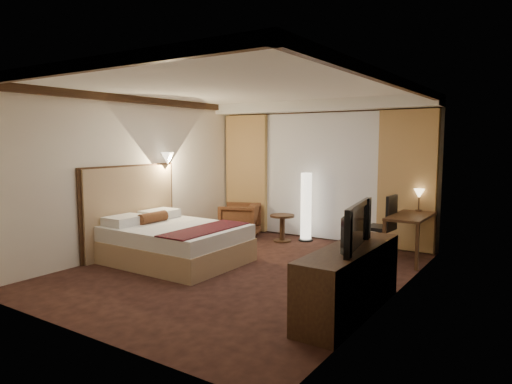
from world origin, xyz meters
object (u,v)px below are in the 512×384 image
Objects in this scene: side_table at (282,228)px; dresser at (349,280)px; bed at (176,243)px; television at (348,218)px; armchair at (240,218)px; office_chair at (380,226)px; desk at (410,237)px; floor_lamp at (306,207)px.

dresser reaches higher than side_table.
side_table is 3.73m from dresser.
dresser reaches higher than bed.
armchair is at bearing 42.54° from television.
side_table is at bearing -178.24° from office_chair.
bed is 3.21m from dresser.
desk is at bearing 35.10° from bed.
armchair is at bearing -179.25° from desk.
floor_lamp is 1.65m from office_chair.
bed is 3.95× the size of side_table.
desk is (3.38, 0.04, -0.00)m from armchair.
side_table is at bearing -138.65° from floor_lamp.
floor_lamp is at bearing 25.13° from television.
bed is at bearing -106.77° from side_table.
television is at bearing 29.81° from armchair.
armchair is 1.44× the size of side_table.
office_chair reaches higher than desk.
desk is at bearing 68.81° from armchair.
armchair is 4.35m from dresser.
side_table is 0.43× the size of desk.
side_table is 0.49× the size of office_chair.
bed is at bearing 71.01° from television.
television is at bearing -74.44° from office_chair.
desk is 1.16× the size of office_chair.
television is at bearing -9.78° from bed.
office_chair is (-0.49, -0.05, 0.15)m from desk.
side_table is 2.44m from desk.
television is at bearing -55.67° from floor_lamp.
bed is at bearing 170.31° from dresser.
office_chair is at bearing -14.38° from floor_lamp.
floor_lamp reaches higher than dresser.
floor_lamp reaches higher than bed.
floor_lamp is at bearing 85.32° from armchair.
armchair is 1.39m from floor_lamp.
floor_lamp is at bearing 68.07° from bed.
dresser is (3.16, -0.54, 0.08)m from bed.
television is (0.02, -2.72, 0.72)m from desk.
side_table is at bearing 131.86° from dresser.
dresser is at bearing -48.14° from side_table.
dresser is at bearing 30.06° from armchair.
bed is 2.16m from armchair.
desk is at bearing 91.05° from dresser.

